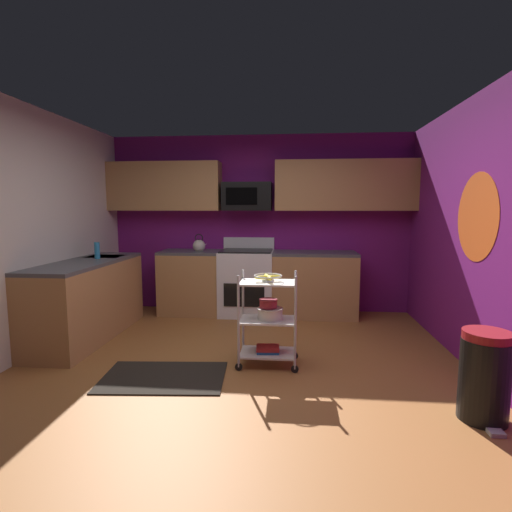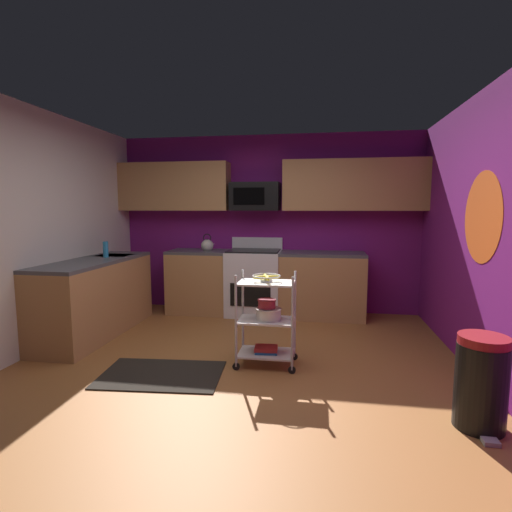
{
  "view_description": "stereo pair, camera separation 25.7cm",
  "coord_description": "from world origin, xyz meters",
  "px_view_note": "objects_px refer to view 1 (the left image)",
  "views": [
    {
      "loc": [
        0.52,
        -3.48,
        1.53
      ],
      "look_at": [
        0.14,
        0.47,
        1.05
      ],
      "focal_mm": 27.71,
      "sensor_mm": 36.0,
      "label": 1
    },
    {
      "loc": [
        0.77,
        -3.45,
        1.53
      ],
      "look_at": [
        0.14,
        0.47,
        1.05
      ],
      "focal_mm": 27.71,
      "sensor_mm": 36.0,
      "label": 2
    }
  ],
  "objects_px": {
    "rolling_cart": "(268,320)",
    "trash_can": "(485,376)",
    "mixing_bowl_large": "(270,313)",
    "book_stack": "(268,349)",
    "microwave": "(247,197)",
    "oven_range": "(247,282)",
    "mixing_bowl_small": "(268,303)",
    "kettle": "(199,246)",
    "fruit_bowl": "(268,277)",
    "dish_soap_bottle": "(97,250)"
  },
  "relations": [
    {
      "from": "rolling_cart",
      "to": "trash_can",
      "type": "distance_m",
      "value": 1.84
    },
    {
      "from": "oven_range",
      "to": "trash_can",
      "type": "relative_size",
      "value": 1.67
    },
    {
      "from": "rolling_cart",
      "to": "kettle",
      "type": "xyz_separation_m",
      "value": [
        -1.12,
        1.85,
        0.54
      ]
    },
    {
      "from": "mixing_bowl_large",
      "to": "kettle",
      "type": "height_order",
      "value": "kettle"
    },
    {
      "from": "oven_range",
      "to": "mixing_bowl_small",
      "type": "xyz_separation_m",
      "value": [
        0.43,
        -1.85,
        0.14
      ]
    },
    {
      "from": "microwave",
      "to": "trash_can",
      "type": "relative_size",
      "value": 1.06
    },
    {
      "from": "dish_soap_bottle",
      "to": "trash_can",
      "type": "height_order",
      "value": "dish_soap_bottle"
    },
    {
      "from": "microwave",
      "to": "rolling_cart",
      "type": "relative_size",
      "value": 0.77
    },
    {
      "from": "kettle",
      "to": "dish_soap_bottle",
      "type": "relative_size",
      "value": 1.32
    },
    {
      "from": "fruit_bowl",
      "to": "dish_soap_bottle",
      "type": "distance_m",
      "value": 2.33
    },
    {
      "from": "rolling_cart",
      "to": "mixing_bowl_small",
      "type": "bearing_deg",
      "value": 54.79
    },
    {
      "from": "fruit_bowl",
      "to": "mixing_bowl_large",
      "type": "distance_m",
      "value": 0.36
    },
    {
      "from": "microwave",
      "to": "kettle",
      "type": "distance_m",
      "value": 0.99
    },
    {
      "from": "fruit_bowl",
      "to": "mixing_bowl_small",
      "type": "distance_m",
      "value": 0.26
    },
    {
      "from": "rolling_cart",
      "to": "mixing_bowl_large",
      "type": "height_order",
      "value": "rolling_cart"
    },
    {
      "from": "microwave",
      "to": "trash_can",
      "type": "distance_m",
      "value": 3.75
    },
    {
      "from": "microwave",
      "to": "trash_can",
      "type": "bearing_deg",
      "value": -54.01
    },
    {
      "from": "fruit_bowl",
      "to": "mixing_bowl_small",
      "type": "height_order",
      "value": "fruit_bowl"
    },
    {
      "from": "book_stack",
      "to": "fruit_bowl",
      "type": "bearing_deg",
      "value": 90.0
    },
    {
      "from": "rolling_cart",
      "to": "dish_soap_bottle",
      "type": "bearing_deg",
      "value": 158.16
    },
    {
      "from": "book_stack",
      "to": "rolling_cart",
      "type": "bearing_deg",
      "value": 0.0
    },
    {
      "from": "microwave",
      "to": "mixing_bowl_large",
      "type": "distance_m",
      "value": 2.33
    },
    {
      "from": "kettle",
      "to": "microwave",
      "type": "bearing_deg",
      "value": 8.9
    },
    {
      "from": "dish_soap_bottle",
      "to": "book_stack",
      "type": "bearing_deg",
      "value": -21.84
    },
    {
      "from": "oven_range",
      "to": "kettle",
      "type": "bearing_deg",
      "value": -179.68
    },
    {
      "from": "rolling_cart",
      "to": "trash_can",
      "type": "height_order",
      "value": "rolling_cart"
    },
    {
      "from": "fruit_bowl",
      "to": "oven_range",
      "type": "bearing_deg",
      "value": 102.99
    },
    {
      "from": "kettle",
      "to": "mixing_bowl_small",
      "type": "bearing_deg",
      "value": -58.67
    },
    {
      "from": "rolling_cart",
      "to": "microwave",
      "type": "bearing_deg",
      "value": 102.33
    },
    {
      "from": "rolling_cart",
      "to": "trash_can",
      "type": "xyz_separation_m",
      "value": [
        1.62,
        -0.86,
        -0.12
      ]
    },
    {
      "from": "mixing_bowl_small",
      "to": "oven_range",
      "type": "bearing_deg",
      "value": 103.13
    },
    {
      "from": "mixing_bowl_small",
      "to": "kettle",
      "type": "height_order",
      "value": "kettle"
    },
    {
      "from": "rolling_cart",
      "to": "fruit_bowl",
      "type": "xyz_separation_m",
      "value": [
        -0.0,
        0.0,
        0.42
      ]
    },
    {
      "from": "microwave",
      "to": "rolling_cart",
      "type": "bearing_deg",
      "value": -77.67
    },
    {
      "from": "microwave",
      "to": "mixing_bowl_large",
      "type": "bearing_deg",
      "value": -77.07
    },
    {
      "from": "fruit_bowl",
      "to": "dish_soap_bottle",
      "type": "bearing_deg",
      "value": 158.16
    },
    {
      "from": "book_stack",
      "to": "dish_soap_bottle",
      "type": "bearing_deg",
      "value": 158.16
    },
    {
      "from": "rolling_cart",
      "to": "dish_soap_bottle",
      "type": "relative_size",
      "value": 4.57
    },
    {
      "from": "rolling_cart",
      "to": "trash_can",
      "type": "relative_size",
      "value": 1.39
    },
    {
      "from": "mixing_bowl_large",
      "to": "kettle",
      "type": "relative_size",
      "value": 0.95
    },
    {
      "from": "mixing_bowl_large",
      "to": "book_stack",
      "type": "distance_m",
      "value": 0.36
    },
    {
      "from": "microwave",
      "to": "book_stack",
      "type": "relative_size",
      "value": 2.99
    },
    {
      "from": "oven_range",
      "to": "trash_can",
      "type": "distance_m",
      "value": 3.41
    },
    {
      "from": "mixing_bowl_large",
      "to": "fruit_bowl",
      "type": "bearing_deg",
      "value": 180.0
    },
    {
      "from": "book_stack",
      "to": "kettle",
      "type": "bearing_deg",
      "value": 121.18
    },
    {
      "from": "mixing_bowl_small",
      "to": "kettle",
      "type": "xyz_separation_m",
      "value": [
        -1.12,
        1.85,
        0.38
      ]
    },
    {
      "from": "rolling_cart",
      "to": "oven_range",
      "type": "bearing_deg",
      "value": 102.99
    },
    {
      "from": "rolling_cart",
      "to": "book_stack",
      "type": "relative_size",
      "value": 3.91
    },
    {
      "from": "trash_can",
      "to": "oven_range",
      "type": "bearing_deg",
      "value": 127.02
    },
    {
      "from": "rolling_cart",
      "to": "kettle",
      "type": "relative_size",
      "value": 3.47
    }
  ]
}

